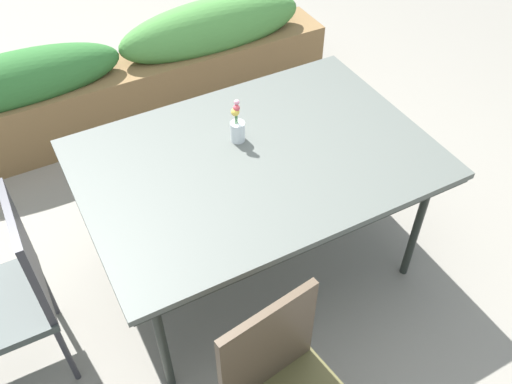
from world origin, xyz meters
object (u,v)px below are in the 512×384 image
(dining_table, at_px, (256,164))
(planter_box, at_px, (126,78))
(chair_end_left, at_px, (9,291))
(flower_vase, at_px, (237,127))

(dining_table, relative_size, planter_box, 0.54)
(chair_end_left, height_order, planter_box, chair_end_left)
(chair_end_left, xyz_separation_m, flower_vase, (1.16, 0.15, 0.33))
(planter_box, bearing_deg, chair_end_left, -123.07)
(dining_table, bearing_deg, flower_vase, 97.66)
(dining_table, distance_m, planter_box, 1.61)
(dining_table, relative_size, flower_vase, 7.10)
(dining_table, bearing_deg, chair_end_left, -179.97)
(planter_box, bearing_deg, dining_table, -83.79)
(chair_end_left, bearing_deg, flower_vase, -82.36)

